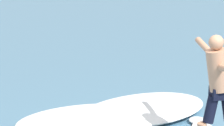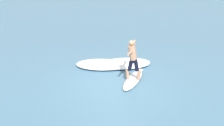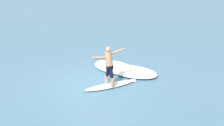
{
  "view_description": "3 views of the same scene",
  "coord_description": "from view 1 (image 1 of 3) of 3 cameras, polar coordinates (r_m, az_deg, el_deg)",
  "views": [
    {
      "loc": [
        -5.77,
        -2.8,
        3.01
      ],
      "look_at": [
        0.74,
        1.66,
        1.03
      ],
      "focal_mm": 85.0,
      "sensor_mm": 36.0,
      "label": 1
    },
    {
      "loc": [
        -6.05,
        -9.35,
        4.88
      ],
      "look_at": [
        0.24,
        0.65,
        0.62
      ],
      "focal_mm": 50.0,
      "sensor_mm": 36.0,
      "label": 2
    },
    {
      "loc": [
        3.13,
        -11.56,
        5.12
      ],
      "look_at": [
        0.67,
        0.76,
        0.72
      ],
      "focal_mm": 50.0,
      "sensor_mm": 36.0,
      "label": 3
    }
  ],
  "objects": [
    {
      "name": "surfer",
      "position": [
        7.31,
        11.35,
        -2.1
      ],
      "size": [
        1.11,
        1.12,
        1.58
      ],
      "color": "tan",
      "rests_on": "surfboard"
    },
    {
      "name": "wave_foam_at_nose",
      "position": [
        8.44,
        -2.64,
        -6.15
      ],
      "size": [
        2.71,
        2.54,
        0.18
      ],
      "color": "white",
      "rests_on": "ground"
    },
    {
      "name": "wave_foam_at_tail",
      "position": [
        8.92,
        3.39,
        -4.96
      ],
      "size": [
        2.72,
        2.22,
        0.2
      ],
      "color": "white",
      "rests_on": "ground"
    }
  ]
}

